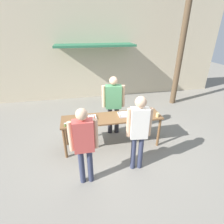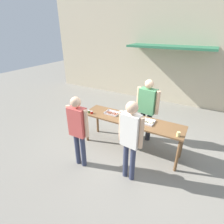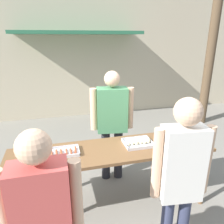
# 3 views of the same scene
# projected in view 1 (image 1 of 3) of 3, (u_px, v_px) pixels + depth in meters

# --- Properties ---
(ground_plane) EXTENTS (24.00, 24.00, 0.00)m
(ground_plane) POSITION_uv_depth(u_px,v_px,m) (112.00, 145.00, 5.06)
(ground_plane) COLOR gray
(building_facade_back) EXTENTS (12.00, 1.11, 4.50)m
(building_facade_back) POSITION_uv_depth(u_px,v_px,m) (94.00, 48.00, 7.56)
(building_facade_back) COLOR beige
(building_facade_back) RESTS_ON ground
(serving_table) EXTENTS (2.67, 0.69, 0.91)m
(serving_table) POSITION_uv_depth(u_px,v_px,m) (112.00, 121.00, 4.70)
(serving_table) COLOR brown
(serving_table) RESTS_ON ground
(food_tray_sausages) EXTENTS (0.39, 0.27, 0.04)m
(food_tray_sausages) POSITION_uv_depth(u_px,v_px,m) (89.00, 118.00, 4.58)
(food_tray_sausages) COLOR silver
(food_tray_sausages) RESTS_ON serving_table
(food_tray_buns) EXTENTS (0.38, 0.32, 0.07)m
(food_tray_buns) POSITION_uv_depth(u_px,v_px,m) (126.00, 114.00, 4.75)
(food_tray_buns) COLOR silver
(food_tray_buns) RESTS_ON serving_table
(condiment_jar_mustard) EXTENTS (0.07, 0.07, 0.08)m
(condiment_jar_mustard) POSITION_uv_depth(u_px,v_px,m) (65.00, 125.00, 4.22)
(condiment_jar_mustard) COLOR #567A38
(condiment_jar_mustard) RESTS_ON serving_table
(condiment_jar_ketchup) EXTENTS (0.07, 0.07, 0.08)m
(condiment_jar_ketchup) POSITION_uv_depth(u_px,v_px,m) (70.00, 124.00, 4.24)
(condiment_jar_ketchup) COLOR #B22319
(condiment_jar_ketchup) RESTS_ON serving_table
(beer_cup) EXTENTS (0.08, 0.08, 0.11)m
(beer_cup) POSITION_uv_depth(u_px,v_px,m) (157.00, 115.00, 4.65)
(beer_cup) COLOR #DBC67A
(beer_cup) RESTS_ON serving_table
(person_server_behind_table) EXTENTS (0.67, 0.32, 1.83)m
(person_server_behind_table) POSITION_uv_depth(u_px,v_px,m) (113.00, 101.00, 5.18)
(person_server_behind_table) COLOR #232328
(person_server_behind_table) RESTS_ON ground
(person_customer_holding_hotdog) EXTENTS (0.57, 0.23, 1.77)m
(person_customer_holding_hotdog) POSITION_uv_depth(u_px,v_px,m) (84.00, 141.00, 3.41)
(person_customer_holding_hotdog) COLOR #333851
(person_customer_holding_hotdog) RESTS_ON ground
(person_customer_with_cup) EXTENTS (0.55, 0.25, 1.84)m
(person_customer_with_cup) POSITION_uv_depth(u_px,v_px,m) (139.00, 128.00, 3.76)
(person_customer_with_cup) COLOR #333851
(person_customer_with_cup) RESTS_ON ground
(utility_pole) EXTENTS (1.10, 0.23, 6.63)m
(utility_pole) POSITION_uv_depth(u_px,v_px,m) (186.00, 17.00, 6.36)
(utility_pole) COLOR brown
(utility_pole) RESTS_ON ground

